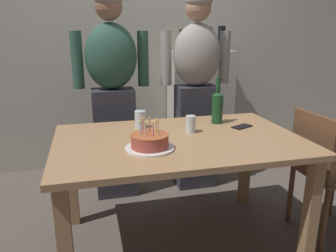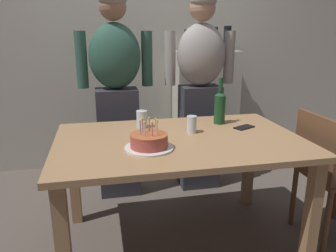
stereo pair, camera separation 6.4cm
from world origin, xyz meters
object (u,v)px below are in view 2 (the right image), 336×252
water_glass_far (192,124)px  cell_phone (244,127)px  birthday_cake (149,142)px  person_man_bearded (117,94)px  water_glass_near (142,119)px  dining_chair (326,168)px  wine_bottle (220,106)px  person_woman_cardigan (200,91)px

water_glass_far → cell_phone: (0.38, 0.03, -0.05)m
water_glass_far → cell_phone: 0.38m
birthday_cake → person_man_bearded: person_man_bearded is taller
water_glass_near → dining_chair: bearing=-19.9°
water_glass_near → dining_chair: 1.25m
wine_bottle → water_glass_far: bearing=-145.5°
water_glass_far → wine_bottle: size_ratio=0.34×
water_glass_near → person_woman_cardigan: (0.58, 0.54, 0.08)m
birthday_cake → person_man_bearded: 0.98m
cell_phone → person_man_bearded: size_ratio=0.09×
wine_bottle → person_man_bearded: (-0.69, 0.55, 0.01)m
birthday_cake → water_glass_far: bearing=37.7°
water_glass_far → dining_chair: size_ratio=0.13×
water_glass_far → wine_bottle: (0.25, 0.17, 0.07)m
wine_bottle → person_man_bearded: person_man_bearded is taller
water_glass_far → wine_bottle: wine_bottle is taller
water_glass_near → person_woman_cardigan: bearing=43.0°
person_woman_cardigan → cell_phone: bearing=98.0°
wine_bottle → water_glass_near: bearing=179.0°
wine_bottle → person_man_bearded: 0.88m
water_glass_far → person_woman_cardigan: bearing=68.7°
water_glass_near → cell_phone: (0.68, -0.15, -0.05)m
birthday_cake → cell_phone: birthday_cake is taller
wine_bottle → person_man_bearded: bearing=141.3°
person_man_bearded → dining_chair: bearing=143.4°
cell_phone → dining_chair: 0.59m
wine_bottle → dining_chair: wine_bottle is taller
water_glass_near → wine_bottle: wine_bottle is taller
wine_bottle → cell_phone: (0.13, -0.14, -0.12)m
water_glass_near → wine_bottle: bearing=-1.0°
water_glass_near → person_man_bearded: person_man_bearded is taller
cell_phone → birthday_cake: bearing=175.9°
birthday_cake → cell_phone: (0.69, 0.27, -0.04)m
cell_phone → person_woman_cardigan: 0.71m
dining_chair → birthday_cake: bearing=90.6°
water_glass_far → cell_phone: water_glass_far is taller
water_glass_far → water_glass_near: bearing=148.3°
wine_bottle → person_woman_cardigan: (0.03, 0.55, 0.01)m
person_woman_cardigan → dining_chair: person_woman_cardigan is taller
water_glass_far → dining_chair: 0.92m
birthday_cake → water_glass_near: birthday_cake is taller
water_glass_far → person_woman_cardigan: size_ratio=0.07×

